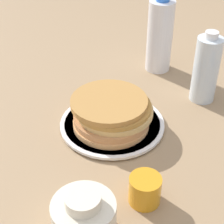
{
  "coord_description": "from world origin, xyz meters",
  "views": [
    {
      "loc": [
        0.73,
        0.13,
        0.59
      ],
      "look_at": [
        0.0,
        0.01,
        0.05
      ],
      "focal_mm": 60.0,
      "sensor_mm": 36.0,
      "label": 1
    }
  ],
  "objects_px": {
    "juice_glass": "(145,190)",
    "water_bottle_near": "(206,69)",
    "pancake_stack": "(112,112)",
    "water_bottle_mid": "(160,36)",
    "cream_jug": "(84,218)",
    "plate": "(112,125)"
  },
  "relations": [
    {
      "from": "pancake_stack",
      "to": "plate",
      "type": "bearing_deg",
      "value": -1.64
    },
    {
      "from": "pancake_stack",
      "to": "juice_glass",
      "type": "bearing_deg",
      "value": 24.85
    },
    {
      "from": "pancake_stack",
      "to": "cream_jug",
      "type": "height_order",
      "value": "cream_jug"
    },
    {
      "from": "juice_glass",
      "to": "water_bottle_mid",
      "type": "relative_size",
      "value": 0.27
    },
    {
      "from": "pancake_stack",
      "to": "juice_glass",
      "type": "xyz_separation_m",
      "value": [
        0.22,
        0.1,
        -0.02
      ]
    },
    {
      "from": "cream_jug",
      "to": "water_bottle_near",
      "type": "relative_size",
      "value": 0.58
    },
    {
      "from": "water_bottle_near",
      "to": "water_bottle_mid",
      "type": "bearing_deg",
      "value": -138.29
    },
    {
      "from": "juice_glass",
      "to": "cream_jug",
      "type": "xyz_separation_m",
      "value": [
        0.1,
        -0.1,
        0.01
      ]
    },
    {
      "from": "cream_jug",
      "to": "water_bottle_near",
      "type": "distance_m",
      "value": 0.54
    },
    {
      "from": "plate",
      "to": "water_bottle_near",
      "type": "height_order",
      "value": "water_bottle_near"
    },
    {
      "from": "juice_glass",
      "to": "water_bottle_mid",
      "type": "height_order",
      "value": "water_bottle_mid"
    },
    {
      "from": "plate",
      "to": "water_bottle_near",
      "type": "distance_m",
      "value": 0.29
    },
    {
      "from": "pancake_stack",
      "to": "cream_jug",
      "type": "xyz_separation_m",
      "value": [
        0.32,
        0.0,
        -0.0
      ]
    },
    {
      "from": "pancake_stack",
      "to": "water_bottle_mid",
      "type": "xyz_separation_m",
      "value": [
        -0.32,
        0.09,
        0.06
      ]
    },
    {
      "from": "juice_glass",
      "to": "water_bottle_near",
      "type": "distance_m",
      "value": 0.42
    },
    {
      "from": "cream_jug",
      "to": "water_bottle_near",
      "type": "bearing_deg",
      "value": 155.68
    },
    {
      "from": "juice_glass",
      "to": "water_bottle_near",
      "type": "bearing_deg",
      "value": 162.74
    },
    {
      "from": "juice_glass",
      "to": "pancake_stack",
      "type": "bearing_deg",
      "value": -155.15
    },
    {
      "from": "cream_jug",
      "to": "water_bottle_mid",
      "type": "bearing_deg",
      "value": 172.19
    },
    {
      "from": "plate",
      "to": "water_bottle_mid",
      "type": "distance_m",
      "value": 0.35
    },
    {
      "from": "pancake_stack",
      "to": "water_bottle_mid",
      "type": "height_order",
      "value": "water_bottle_mid"
    },
    {
      "from": "plate",
      "to": "pancake_stack",
      "type": "bearing_deg",
      "value": 178.36
    }
  ]
}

